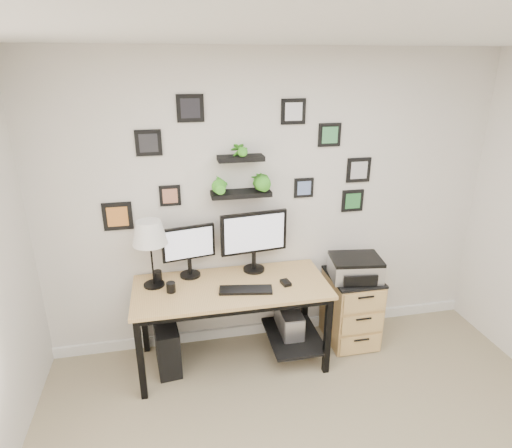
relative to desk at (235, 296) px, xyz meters
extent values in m
plane|color=white|center=(0.40, -1.67, 1.97)|extent=(4.00, 4.00, 0.00)
plane|color=silver|center=(0.40, 0.33, 0.67)|extent=(4.00, 0.00, 4.00)
cube|color=white|center=(0.40, 0.32, -0.58)|extent=(4.00, 0.03, 0.10)
cube|color=tan|center=(-0.04, -0.04, 0.11)|extent=(1.60, 0.70, 0.03)
cube|color=black|center=(-0.04, -0.04, 0.07)|extent=(1.54, 0.64, 0.05)
cube|color=black|center=(-0.04, 0.29, -0.17)|extent=(1.44, 0.02, 0.41)
cube|color=black|center=(0.51, -0.04, -0.45)|extent=(0.45, 0.63, 0.03)
cube|color=black|center=(-0.79, -0.34, -0.27)|extent=(0.05, 0.05, 0.72)
cube|color=black|center=(-0.79, 0.26, -0.27)|extent=(0.05, 0.05, 0.72)
cube|color=black|center=(0.71, -0.34, -0.27)|extent=(0.05, 0.05, 0.72)
cube|color=black|center=(0.71, 0.26, -0.27)|extent=(0.05, 0.05, 0.72)
cylinder|color=black|center=(-0.36, 0.21, 0.13)|extent=(0.20, 0.20, 0.02)
cylinder|color=black|center=(-0.36, 0.21, 0.21)|extent=(0.04, 0.04, 0.16)
cube|color=black|center=(-0.35, 0.20, 0.44)|extent=(0.45, 0.11, 0.29)
cube|color=silver|center=(-0.35, 0.18, 0.44)|extent=(0.40, 0.08, 0.25)
cylinder|color=black|center=(0.20, 0.20, 0.13)|extent=(0.21, 0.21, 0.02)
cylinder|color=black|center=(0.20, 0.20, 0.22)|extent=(0.04, 0.04, 0.17)
cube|color=black|center=(0.20, 0.19, 0.48)|extent=(0.58, 0.10, 0.37)
cube|color=silver|center=(0.21, 0.17, 0.48)|extent=(0.52, 0.07, 0.31)
cube|color=black|center=(0.07, -0.15, 0.13)|extent=(0.44, 0.20, 0.02)
cube|color=black|center=(0.41, -0.11, 0.14)|extent=(0.08, 0.11, 0.03)
cylinder|color=black|center=(-0.66, 0.10, 0.13)|extent=(0.17, 0.17, 0.02)
cylinder|color=black|center=(-0.66, 0.10, 0.39)|extent=(0.01, 0.01, 0.51)
cone|color=white|center=(-0.66, 0.10, 0.59)|extent=(0.28, 0.28, 0.19)
cylinder|color=black|center=(-0.52, -0.04, 0.17)|extent=(0.07, 0.07, 0.08)
cylinder|color=black|center=(-0.63, 0.16, 0.17)|extent=(0.08, 0.08, 0.10)
cube|color=black|center=(-0.59, 0.01, -0.42)|extent=(0.23, 0.43, 0.42)
cube|color=gray|center=(0.49, 0.05, -0.42)|extent=(0.19, 0.41, 0.41)
cube|color=silver|center=(0.49, -0.16, -0.42)|extent=(0.16, 0.01, 0.38)
cube|color=tan|center=(1.09, 0.06, -0.30)|extent=(0.42, 0.50, 0.65)
cube|color=black|center=(1.09, 0.06, 0.03)|extent=(0.43, 0.51, 0.02)
cube|color=tan|center=(1.09, -0.19, -0.52)|extent=(0.39, 0.02, 0.18)
cylinder|color=black|center=(1.09, -0.21, -0.46)|extent=(0.14, 0.02, 0.02)
cube|color=tan|center=(1.09, -0.19, -0.30)|extent=(0.39, 0.02, 0.18)
cylinder|color=black|center=(1.09, -0.21, -0.24)|extent=(0.14, 0.02, 0.02)
cube|color=tan|center=(1.09, -0.19, -0.08)|extent=(0.39, 0.02, 0.18)
cylinder|color=black|center=(1.09, -0.21, -0.02)|extent=(0.14, 0.02, 0.02)
cube|color=silver|center=(1.09, 0.03, 0.13)|extent=(0.47, 0.39, 0.17)
cube|color=black|center=(1.09, 0.03, 0.23)|extent=(0.47, 0.39, 0.03)
cube|color=black|center=(1.06, -0.15, 0.10)|extent=(0.29, 0.06, 0.10)
cube|color=black|center=(0.10, 0.24, 0.82)|extent=(0.50, 0.18, 0.04)
cube|color=black|center=(0.10, 0.23, 1.12)|extent=(0.38, 0.15, 0.04)
imported|color=green|center=(-0.07, 0.24, 0.98)|extent=(0.15, 0.12, 0.27)
imported|color=green|center=(0.27, 0.24, 0.98)|extent=(0.15, 0.15, 0.27)
imported|color=green|center=(0.10, 0.23, 1.27)|extent=(0.13, 0.09, 0.25)
cube|color=black|center=(-0.48, 0.32, 0.82)|extent=(0.17, 0.02, 0.17)
cube|color=#B47053|center=(-0.48, 0.31, 0.82)|extent=(0.12, 0.00, 0.12)
cube|color=black|center=(-0.91, 0.32, 0.67)|extent=(0.24, 0.02, 0.24)
cube|color=orange|center=(-0.91, 0.31, 0.67)|extent=(0.16, 0.00, 0.16)
cube|color=black|center=(0.56, 0.32, 1.47)|extent=(0.21, 0.02, 0.21)
cube|color=silver|center=(0.56, 0.31, 1.47)|extent=(0.14, 0.00, 0.14)
cube|color=black|center=(0.88, 0.32, 1.27)|extent=(0.20, 0.02, 0.20)
cube|color=#418F55|center=(0.88, 0.31, 1.27)|extent=(0.14, 0.00, 0.14)
cube|color=black|center=(-0.61, 0.32, 1.26)|extent=(0.20, 0.02, 0.20)
cube|color=#242428|center=(-0.61, 0.31, 1.26)|extent=(0.14, 0.00, 0.14)
cube|color=black|center=(1.14, 0.32, 0.67)|extent=(0.20, 0.02, 0.20)
cube|color=#2E7E3B|center=(1.14, 0.31, 0.67)|extent=(0.14, 0.00, 0.14)
cube|color=black|center=(1.18, 0.32, 0.95)|extent=(0.22, 0.02, 0.22)
cube|color=#B3B4B7|center=(1.18, 0.31, 0.95)|extent=(0.15, 0.00, 0.15)
cube|color=black|center=(0.67, 0.32, 0.82)|extent=(0.17, 0.02, 0.17)
cube|color=#6A82BA|center=(0.67, 0.31, 0.82)|extent=(0.12, 0.00, 0.12)
cube|color=black|center=(-0.27, 0.32, 1.51)|extent=(0.21, 0.02, 0.21)
cube|color=black|center=(-0.27, 0.31, 1.51)|extent=(0.15, 0.00, 0.15)
camera|label=1|loc=(-0.47, -3.12, 1.85)|focal=30.00mm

